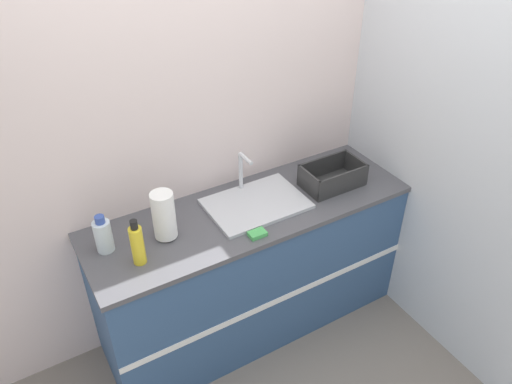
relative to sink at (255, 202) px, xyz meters
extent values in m
plane|color=slate|center=(-0.04, -0.30, -0.92)|extent=(12.00, 12.00, 0.00)
cube|color=silver|center=(-0.04, 0.30, 0.38)|extent=(4.22, 0.06, 2.60)
cube|color=silver|center=(0.90, -0.02, 0.38)|extent=(0.06, 2.58, 2.60)
cube|color=#33517A|center=(-0.04, -0.02, -0.48)|extent=(1.82, 0.58, 0.87)
cube|color=white|center=(-0.04, -0.30, -0.48)|extent=(1.82, 0.01, 0.04)
cube|color=#4C4C51|center=(-0.04, -0.02, -0.03)|extent=(1.85, 0.60, 0.03)
cube|color=silver|center=(0.00, -0.01, -0.01)|extent=(0.54, 0.38, 0.02)
cylinder|color=silver|center=(0.00, 0.16, 0.12)|extent=(0.02, 0.02, 0.22)
cylinder|color=silver|center=(0.00, 0.10, 0.23)|extent=(0.02, 0.12, 0.02)
cylinder|color=#4C4C51|center=(-0.53, -0.01, -0.01)|extent=(0.09, 0.09, 0.01)
cylinder|color=white|center=(-0.53, -0.01, 0.12)|extent=(0.12, 0.12, 0.26)
cube|color=#2D2D2D|center=(0.49, -0.06, -0.01)|extent=(0.35, 0.21, 0.01)
cube|color=#2D2D2D|center=(0.49, -0.16, 0.06)|extent=(0.35, 0.01, 0.12)
cube|color=#2D2D2D|center=(0.49, 0.04, 0.06)|extent=(0.35, 0.01, 0.12)
cube|color=#2D2D2D|center=(0.32, -0.06, 0.06)|extent=(0.01, 0.21, 0.12)
cube|color=#2D2D2D|center=(0.66, -0.06, 0.06)|extent=(0.01, 0.21, 0.12)
cylinder|color=yellow|center=(-0.71, -0.12, 0.09)|extent=(0.06, 0.06, 0.20)
cylinder|color=black|center=(-0.71, -0.12, 0.21)|extent=(0.03, 0.03, 0.04)
cylinder|color=silver|center=(-0.83, 0.05, 0.07)|extent=(0.09, 0.09, 0.17)
cylinder|color=#334C9E|center=(-0.83, 0.05, 0.17)|extent=(0.05, 0.05, 0.04)
cube|color=#4CB259|center=(-0.13, -0.24, 0.00)|extent=(0.09, 0.06, 0.02)
camera|label=1|loc=(-1.13, -1.93, 1.62)|focal=35.00mm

